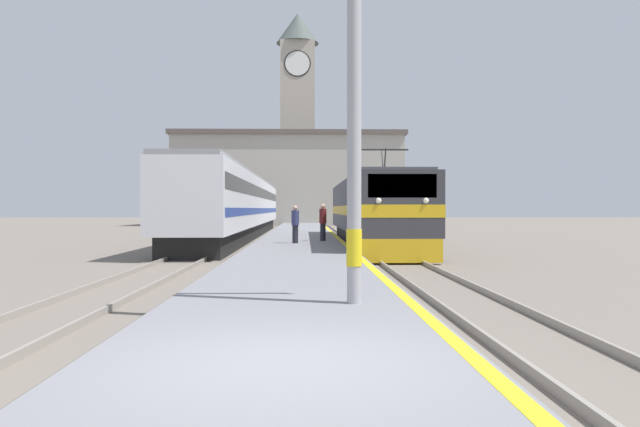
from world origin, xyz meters
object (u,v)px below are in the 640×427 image
object	(u,v)px
catenary_mast	(362,67)
clock_tower	(298,111)
locomotive_train	(371,212)
passenger_train	(240,205)
second_waiting_passenger	(295,223)
person_on_platform	(323,221)

from	to	relation	value
catenary_mast	clock_tower	bearing A→B (deg)	91.45
locomotive_train	passenger_train	world-z (taller)	locomotive_train
locomotive_train	catenary_mast	world-z (taller)	catenary_mast
locomotive_train	catenary_mast	bearing A→B (deg)	-96.52
second_waiting_passenger	passenger_train	bearing A→B (deg)	105.40
person_on_platform	catenary_mast	bearing A→B (deg)	-89.80
passenger_train	clock_tower	bearing A→B (deg)	85.67
person_on_platform	clock_tower	bearing A→B (deg)	91.89
passenger_train	clock_tower	xyz separation A→B (m)	(3.31, 43.73, 13.10)
passenger_train	catenary_mast	xyz separation A→B (m)	(5.22, -31.60, 2.04)
locomotive_train	clock_tower	distance (m)	56.59
person_on_platform	clock_tower	world-z (taller)	clock_tower
locomotive_train	person_on_platform	world-z (taller)	locomotive_train
clock_tower	catenary_mast	bearing A→B (deg)	-88.55
passenger_train	catenary_mast	size ratio (longest dim) A/B	5.24
locomotive_train	person_on_platform	size ratio (longest dim) A/B	11.26
passenger_train	clock_tower	world-z (taller)	clock_tower
passenger_train	clock_tower	distance (m)	45.77
passenger_train	second_waiting_passenger	xyz separation A→B (m)	(3.88, -14.08, -0.90)
person_on_platform	second_waiting_passenger	xyz separation A→B (m)	(-1.28, -1.89, -0.05)
locomotive_train	second_waiting_passenger	size ratio (longest dim) A/B	11.86
passenger_train	second_waiting_passenger	size ratio (longest dim) A/B	23.74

